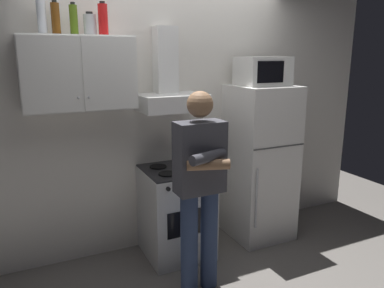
% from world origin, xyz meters
% --- Properties ---
extents(ground_plane, '(7.00, 7.00, 0.00)m').
position_xyz_m(ground_plane, '(0.00, 0.00, 0.00)').
color(ground_plane, slate).
extents(back_wall_tiled, '(4.80, 0.10, 2.70)m').
position_xyz_m(back_wall_tiled, '(0.00, 0.60, 1.35)').
color(back_wall_tiled, silver).
rests_on(back_wall_tiled, ground_plane).
extents(upper_cabinet, '(0.90, 0.37, 0.60)m').
position_xyz_m(upper_cabinet, '(-0.85, 0.37, 1.75)').
color(upper_cabinet, white).
extents(stove_oven, '(0.60, 0.62, 0.87)m').
position_xyz_m(stove_oven, '(-0.05, 0.25, 0.43)').
color(stove_oven, silver).
rests_on(stove_oven, ground_plane).
extents(range_hood, '(0.60, 0.44, 0.75)m').
position_xyz_m(range_hood, '(-0.05, 0.38, 1.60)').
color(range_hood, white).
extents(refrigerator, '(0.60, 0.62, 1.60)m').
position_xyz_m(refrigerator, '(0.90, 0.25, 0.80)').
color(refrigerator, white).
rests_on(refrigerator, ground_plane).
extents(microwave, '(0.48, 0.37, 0.28)m').
position_xyz_m(microwave, '(0.90, 0.27, 1.74)').
color(microwave, silver).
rests_on(microwave, refrigerator).
extents(person_standing, '(0.38, 0.33, 1.64)m').
position_xyz_m(person_standing, '(-0.10, -0.36, 0.90)').
color(person_standing, navy).
rests_on(person_standing, ground_plane).
extents(cooking_pot, '(0.30, 0.20, 0.13)m').
position_xyz_m(cooking_pot, '(0.08, 0.13, 0.94)').
color(cooking_pot, '#B7BABF').
rests_on(cooking_pot, stove_oven).
extents(bottle_olive_oil, '(0.06, 0.06, 0.25)m').
position_xyz_m(bottle_olive_oil, '(-0.86, 0.37, 2.17)').
color(bottle_olive_oil, '#4C6B19').
rests_on(bottle_olive_oil, upper_cabinet).
extents(bottle_soda_red, '(0.08, 0.08, 0.26)m').
position_xyz_m(bottle_soda_red, '(-0.63, 0.35, 2.17)').
color(bottle_soda_red, red).
rests_on(bottle_soda_red, upper_cabinet).
extents(bottle_vodka_clear, '(0.07, 0.07, 0.32)m').
position_xyz_m(bottle_vodka_clear, '(-1.09, 0.39, 2.20)').
color(bottle_vodka_clear, silver).
rests_on(bottle_vodka_clear, upper_cabinet).
extents(bottle_canister_steel, '(0.10, 0.10, 0.18)m').
position_xyz_m(bottle_canister_steel, '(-0.73, 0.38, 2.13)').
color(bottle_canister_steel, '#B2B5BA').
rests_on(bottle_canister_steel, upper_cabinet).
extents(bottle_beer_brown, '(0.07, 0.07, 0.26)m').
position_xyz_m(bottle_beer_brown, '(-0.99, 0.37, 2.17)').
color(bottle_beer_brown, brown).
rests_on(bottle_beer_brown, upper_cabinet).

